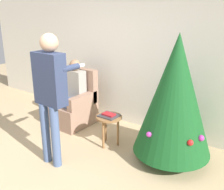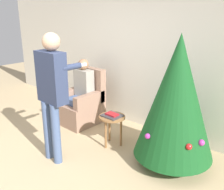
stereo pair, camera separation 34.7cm
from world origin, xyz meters
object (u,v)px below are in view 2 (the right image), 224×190
armchair (83,105)px  side_stool (112,121)px  person_seated (81,89)px  christmas_tree (177,98)px  person_standing (52,86)px

armchair → side_stool: 1.07m
person_seated → christmas_tree: bearing=-1.8°
christmas_tree → person_seated: bearing=178.2°
armchair → person_seated: bearing=-90.0°
christmas_tree → armchair: (-2.00, 0.10, -0.64)m
side_stool → person_seated: bearing=166.0°
person_seated → side_stool: bearing=-14.0°
armchair → person_standing: 1.53m
armchair → person_seated: size_ratio=0.84×
christmas_tree → side_stool: 1.15m
person_standing → side_stool: 1.13m
person_seated → person_standing: bearing=-57.5°
armchair → person_seated: (0.00, -0.03, 0.32)m
christmas_tree → person_seated: size_ratio=1.49×
person_seated → person_standing: (0.70, -1.10, 0.44)m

